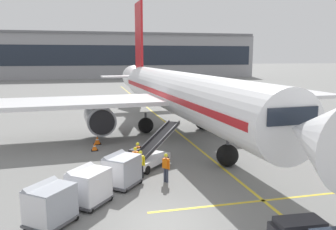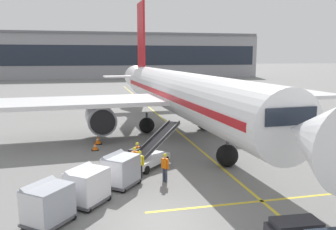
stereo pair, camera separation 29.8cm
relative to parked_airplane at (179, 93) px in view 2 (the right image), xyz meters
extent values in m
plane|color=slate|center=(-5.33, -17.55, -3.85)|extent=(600.00, 600.00, 0.00)
cylinder|color=white|center=(0.04, -0.76, 0.11)|extent=(5.74, 33.36, 3.95)
cube|color=red|center=(0.04, -0.76, 0.11)|extent=(5.71, 32.03, 0.47)
cone|color=white|center=(1.05, -19.30, 0.11)|extent=(3.96, 4.14, 3.75)
cone|color=white|center=(-1.03, 18.96, 0.40)|extent=(3.69, 6.48, 3.35)
cube|color=white|center=(-8.66, -0.40, -0.48)|extent=(16.10, 7.48, 0.36)
cylinder|color=#93969E|center=(-7.45, -1.00, -1.89)|extent=(2.68, 4.44, 2.45)
cylinder|color=black|center=(-7.33, -3.20, -1.89)|extent=(2.08, 0.23, 2.08)
cube|color=white|center=(8.66, 0.54, -0.48)|extent=(16.10, 7.48, 0.36)
cylinder|color=#93969E|center=(7.51, -0.19, -1.89)|extent=(2.68, 4.44, 2.45)
cylinder|color=black|center=(7.63, -2.39, -1.89)|extent=(2.08, 0.23, 2.08)
cube|color=red|center=(-0.94, 17.39, 5.87)|extent=(0.50, 3.99, 9.96)
cube|color=white|center=(-0.93, 17.07, 0.70)|extent=(10.85, 3.23, 0.20)
cube|color=#1E2633|center=(0.90, -16.54, 0.70)|extent=(2.85, 1.92, 0.87)
cylinder|color=#47474C|center=(0.58, -10.70, -2.48)|extent=(0.22, 0.22, 1.23)
sphere|color=black|center=(0.58, -10.70, -3.10)|extent=(1.51, 1.51, 1.51)
cylinder|color=#47474C|center=(-3.00, 0.74, -2.48)|extent=(0.22, 0.22, 1.23)
sphere|color=black|center=(-3.00, 0.74, -3.10)|extent=(1.51, 1.51, 1.51)
cylinder|color=#47474C|center=(2.91, 1.06, -2.48)|extent=(0.22, 0.22, 1.23)
sphere|color=black|center=(2.91, 1.06, -3.10)|extent=(1.51, 1.51, 1.51)
cube|color=silver|center=(-4.72, -9.70, -3.35)|extent=(3.51, 3.56, 0.44)
cube|color=black|center=(-5.63, -10.12, -2.78)|extent=(0.82, 0.82, 0.70)
cylinder|color=#333338|center=(-5.16, -9.63, -2.73)|extent=(0.08, 0.08, 0.80)
cube|color=silver|center=(-3.84, -8.78, -2.28)|extent=(4.09, 4.20, 1.85)
cube|color=black|center=(-3.84, -8.78, -2.19)|extent=(3.89, 4.01, 1.71)
cube|color=#333338|center=(-3.53, -9.09, -2.16)|extent=(3.43, 3.57, 1.90)
cube|color=#333338|center=(-4.16, -8.48, -2.16)|extent=(3.43, 3.57, 1.90)
cylinder|color=black|center=(-3.37, -9.35, -3.57)|extent=(0.53, 0.54, 0.56)
cylinder|color=black|center=(-4.43, -8.33, -3.57)|extent=(0.53, 0.54, 0.56)
cylinder|color=black|center=(-5.02, -11.07, -3.57)|extent=(0.53, 0.54, 0.56)
cylinder|color=black|center=(-6.08, -10.05, -3.57)|extent=(0.53, 0.54, 0.56)
cube|color=#515156|center=(-6.73, -12.75, -3.64)|extent=(2.50, 2.56, 0.12)
cylinder|color=#4C4C51|center=(-7.58, -13.80, -3.65)|extent=(0.50, 0.59, 0.07)
cube|color=#9EA3AD|center=(-6.73, -12.75, -2.83)|extent=(2.36, 2.42, 1.50)
cube|color=#9EA3AD|center=(-7.05, -12.49, -2.31)|extent=(1.80, 1.96, 0.74)
cube|color=silver|center=(-7.34, -13.50, -2.83)|extent=(1.14, 0.93, 1.38)
sphere|color=black|center=(-7.77, -12.94, -3.70)|extent=(0.30, 0.30, 0.30)
sphere|color=black|center=(-6.71, -13.80, -3.70)|extent=(0.30, 0.30, 0.30)
sphere|color=black|center=(-6.76, -11.70, -3.70)|extent=(0.30, 0.30, 0.30)
sphere|color=black|center=(-5.70, -12.56, -3.70)|extent=(0.30, 0.30, 0.30)
cube|color=#515156|center=(-8.60, -14.82, -3.64)|extent=(2.50, 2.56, 0.12)
cylinder|color=#4C4C51|center=(-9.45, -15.87, -3.65)|extent=(0.50, 0.59, 0.07)
cube|color=silver|center=(-8.60, -14.82, -2.83)|extent=(2.36, 2.42, 1.50)
cube|color=silver|center=(-8.92, -14.56, -2.31)|extent=(1.80, 1.96, 0.74)
cube|color=silver|center=(-9.21, -15.57, -2.83)|extent=(1.14, 0.93, 1.38)
sphere|color=black|center=(-9.63, -15.01, -3.70)|extent=(0.30, 0.30, 0.30)
sphere|color=black|center=(-8.57, -15.87, -3.70)|extent=(0.30, 0.30, 0.30)
sphere|color=black|center=(-8.62, -13.77, -3.70)|extent=(0.30, 0.30, 0.30)
sphere|color=black|center=(-7.57, -14.63, -3.70)|extent=(0.30, 0.30, 0.30)
cube|color=#515156|center=(-10.28, -16.65, -3.64)|extent=(2.50, 2.56, 0.12)
cube|color=#9EA3AD|center=(-10.28, -16.65, -2.83)|extent=(2.36, 2.42, 1.50)
cube|color=#9EA3AD|center=(-10.60, -16.39, -2.31)|extent=(1.80, 1.96, 0.74)
cube|color=silver|center=(-10.89, -17.40, -2.83)|extent=(1.14, 0.93, 1.38)
sphere|color=black|center=(-11.31, -16.84, -3.70)|extent=(0.30, 0.30, 0.30)
sphere|color=black|center=(-10.31, -15.60, -3.70)|extent=(0.30, 0.30, 0.30)
sphere|color=black|center=(-9.25, -16.46, -3.70)|extent=(0.30, 0.30, 0.30)
cube|color=#28282D|center=(-0.91, -21.01, -2.70)|extent=(1.84, 1.07, 0.24)
cylinder|color=#514C42|center=(-5.78, -10.80, -3.42)|extent=(0.15, 0.15, 0.86)
cylinder|color=#514C42|center=(-5.60, -10.77, -3.42)|extent=(0.15, 0.15, 0.86)
cube|color=orange|center=(-5.69, -10.79, -2.70)|extent=(0.42, 0.31, 0.58)
cube|color=white|center=(-5.71, -10.66, -2.70)|extent=(0.34, 0.08, 0.08)
sphere|color=beige|center=(-5.69, -10.79, -2.29)|extent=(0.21, 0.21, 0.21)
sphere|color=yellow|center=(-5.69, -10.79, -2.22)|extent=(0.23, 0.23, 0.23)
cylinder|color=orange|center=(-5.92, -10.83, -2.75)|extent=(0.09, 0.09, 0.56)
cylinder|color=orange|center=(-5.45, -10.74, -2.75)|extent=(0.09, 0.09, 0.56)
cylinder|color=#333847|center=(-4.20, -12.58, -3.42)|extent=(0.15, 0.15, 0.86)
cylinder|color=#333847|center=(-4.09, -12.73, -3.42)|extent=(0.15, 0.15, 0.86)
cube|color=orange|center=(-4.15, -12.66, -2.70)|extent=(0.42, 0.45, 0.58)
cube|color=white|center=(-4.05, -12.58, -2.70)|extent=(0.21, 0.28, 0.08)
sphere|color=tan|center=(-4.15, -12.66, -2.29)|extent=(0.21, 0.21, 0.21)
sphere|color=yellow|center=(-4.15, -12.66, -2.22)|extent=(0.23, 0.23, 0.23)
cylinder|color=orange|center=(-4.29, -12.46, -2.75)|extent=(0.09, 0.09, 0.56)
cylinder|color=orange|center=(-4.01, -12.85, -2.75)|extent=(0.09, 0.09, 0.56)
cylinder|color=black|center=(-5.42, -11.75, -3.42)|extent=(0.15, 0.15, 0.86)
cylinder|color=black|center=(-5.58, -11.66, -3.42)|extent=(0.15, 0.15, 0.86)
cube|color=yellow|center=(-5.50, -11.70, -2.70)|extent=(0.45, 0.40, 0.58)
cube|color=white|center=(-5.56, -11.81, -2.70)|extent=(0.30, 0.18, 0.08)
sphere|color=#9E7051|center=(-5.50, -11.70, -2.29)|extent=(0.21, 0.21, 0.21)
sphere|color=yellow|center=(-5.50, -11.70, -2.22)|extent=(0.23, 0.23, 0.23)
cylinder|color=yellow|center=(-5.29, -11.83, -2.75)|extent=(0.09, 0.09, 0.56)
cylinder|color=yellow|center=(-5.71, -11.58, -2.75)|extent=(0.09, 0.09, 0.56)
cylinder|color=#333847|center=(-5.40, -9.73, -3.42)|extent=(0.15, 0.15, 0.86)
cylinder|color=#333847|center=(-5.32, -9.57, -3.42)|extent=(0.15, 0.15, 0.86)
cube|color=orange|center=(-5.36, -9.65, -2.70)|extent=(0.39, 0.45, 0.58)
cube|color=white|center=(-5.47, -9.60, -2.70)|extent=(0.17, 0.31, 0.08)
sphere|color=tan|center=(-5.36, -9.65, -2.29)|extent=(0.21, 0.21, 0.21)
sphere|color=yellow|center=(-5.36, -9.65, -2.22)|extent=(0.23, 0.23, 0.23)
cylinder|color=orange|center=(-5.47, -9.87, -2.75)|extent=(0.09, 0.09, 0.56)
cylinder|color=orange|center=(-5.25, -9.44, -2.75)|extent=(0.09, 0.09, 0.56)
cube|color=black|center=(-7.75, -2.62, -3.83)|extent=(0.64, 0.64, 0.05)
cone|color=orange|center=(-7.75, -2.62, -3.47)|extent=(0.51, 0.51, 0.67)
cylinder|color=white|center=(-7.75, -2.62, -3.43)|extent=(0.28, 0.28, 0.08)
cube|color=black|center=(-8.04, -4.59, -3.83)|extent=(0.55, 0.55, 0.05)
cone|color=orange|center=(-8.04, -4.59, -3.51)|extent=(0.44, 0.44, 0.58)
cylinder|color=white|center=(-8.04, -4.59, -3.48)|extent=(0.24, 0.24, 0.07)
cube|color=yellow|center=(0.12, -0.76, -3.85)|extent=(0.20, 110.00, 0.01)
cube|color=yellow|center=(0.04, -16.46, -3.85)|extent=(12.00, 0.20, 0.01)
cube|color=#939399|center=(-0.27, 92.79, 3.36)|extent=(101.82, 17.90, 14.43)
cube|color=#1E2633|center=(-0.27, 83.79, 3.72)|extent=(98.77, 0.10, 6.49)
cube|color=slate|center=(-0.27, 91.00, 10.92)|extent=(100.80, 15.21, 0.70)
camera|label=1|loc=(-8.64, -31.74, 3.51)|focal=37.10mm
camera|label=2|loc=(-8.35, -31.81, 3.51)|focal=37.10mm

